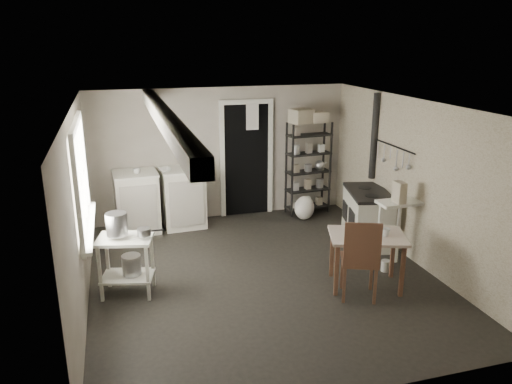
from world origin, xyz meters
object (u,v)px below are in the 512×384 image
object	(u,v)px
chair	(359,260)
flour_sack	(304,207)
base_cabinets	(160,202)
stockpot	(117,224)
shelf_rack	(308,162)
prep_table	(127,264)
stove	(367,215)
work_table	(366,259)

from	to	relation	value
chair	flour_sack	world-z (taller)	chair
base_cabinets	flour_sack	size ratio (longest dim) A/B	3.57
stockpot	base_cabinets	xyz separation A→B (m)	(0.71, 2.18, -0.48)
shelf_rack	chair	distance (m)	3.19
chair	prep_table	bearing A→B (deg)	-175.83
prep_table	stockpot	distance (m)	0.55
base_cabinets	chair	distance (m)	3.70
stove	work_table	xyz separation A→B (m)	(-0.72, -1.32, -0.06)
base_cabinets	stove	world-z (taller)	base_cabinets
stove	chair	xyz separation A→B (m)	(-0.94, -1.54, 0.04)
work_table	flour_sack	world-z (taller)	work_table
prep_table	work_table	world-z (taller)	prep_table
base_cabinets	chair	size ratio (longest dim) A/B	1.46
chair	stockpot	bearing A→B (deg)	-175.51
stockpot	base_cabinets	bearing A→B (deg)	71.92
stove	flour_sack	size ratio (longest dim) A/B	2.46
prep_table	stove	world-z (taller)	stove
prep_table	work_table	xyz separation A→B (m)	(2.96, -0.64, -0.02)
base_cabinets	shelf_rack	xyz separation A→B (m)	(2.67, 0.06, 0.49)
shelf_rack	prep_table	bearing A→B (deg)	-150.67
stockpot	stove	bearing A→B (deg)	10.18
prep_table	shelf_rack	world-z (taller)	shelf_rack
stove	flour_sack	xyz separation A→B (m)	(-0.57, 1.22, -0.20)
flour_sack	chair	bearing A→B (deg)	-97.58
shelf_rack	chair	bearing A→B (deg)	-105.10
prep_table	flour_sack	size ratio (longest dim) A/B	1.76
shelf_rack	work_table	bearing A→B (deg)	-101.71
base_cabinets	flour_sack	bearing A→B (deg)	-9.78
stockpot	shelf_rack	xyz separation A→B (m)	(3.38, 2.24, 0.01)
prep_table	stockpot	bearing A→B (deg)	174.82
prep_table	flour_sack	xyz separation A→B (m)	(3.11, 1.90, -0.16)
stockpot	stove	distance (m)	3.85
stockpot	chair	size ratio (longest dim) A/B	0.27
shelf_rack	work_table	xyz separation A→B (m)	(-0.34, -2.89, -0.57)
chair	flour_sack	bearing A→B (deg)	104.00
shelf_rack	stove	size ratio (longest dim) A/B	1.58
shelf_rack	flour_sack	size ratio (longest dim) A/B	3.89
base_cabinets	flour_sack	distance (m)	2.51
base_cabinets	chair	bearing A→B (deg)	-58.47
base_cabinets	prep_table	bearing A→B (deg)	-109.36
work_table	flour_sack	xyz separation A→B (m)	(0.15, 2.54, -0.14)
stove	chair	distance (m)	1.80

